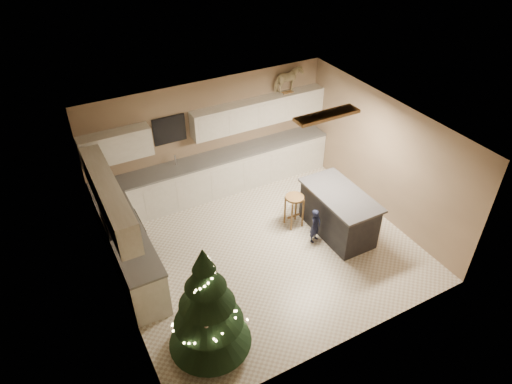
# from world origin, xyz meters

# --- Properties ---
(ground_plane) EXTENTS (5.50, 5.50, 0.00)m
(ground_plane) POSITION_xyz_m (0.00, 0.00, 0.00)
(ground_plane) COLOR silver
(room_shell) EXTENTS (5.52, 5.02, 2.61)m
(room_shell) POSITION_xyz_m (0.02, 0.00, 1.75)
(room_shell) COLOR #9A8066
(room_shell) RESTS_ON ground_plane
(cabinetry) EXTENTS (5.50, 3.20, 2.00)m
(cabinetry) POSITION_xyz_m (-0.91, 1.65, 0.76)
(cabinetry) COLOR silver
(cabinetry) RESTS_ON ground_plane
(island) EXTENTS (0.90, 1.70, 0.95)m
(island) POSITION_xyz_m (1.56, -0.25, 0.48)
(island) COLOR black
(island) RESTS_ON ground_plane
(bar_stool) EXTENTS (0.38, 0.38, 0.73)m
(bar_stool) POSITION_xyz_m (0.89, 0.35, 0.55)
(bar_stool) COLOR brown
(bar_stool) RESTS_ON ground_plane
(christmas_tree) EXTENTS (1.32, 1.28, 2.11)m
(christmas_tree) POSITION_xyz_m (-1.85, -1.60, 0.87)
(christmas_tree) COLOR #3F2816
(christmas_tree) RESTS_ON ground_plane
(toddler) EXTENTS (0.33, 0.28, 0.75)m
(toddler) POSITION_xyz_m (1.00, -0.27, 0.38)
(toddler) COLOR #1E243E
(toddler) RESTS_ON ground_plane
(rocking_horse) EXTENTS (0.70, 0.39, 0.58)m
(rocking_horse) POSITION_xyz_m (1.87, 2.33, 2.30)
(rocking_horse) COLOR brown
(rocking_horse) RESTS_ON cabinetry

